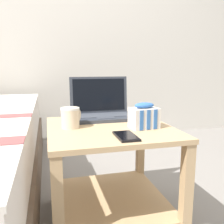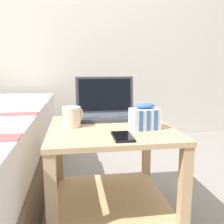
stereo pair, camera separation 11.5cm
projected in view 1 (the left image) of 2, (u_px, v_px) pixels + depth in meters
The scene contains 7 objects.
ground_plane at pixel (110, 221), 1.30m from camera, with size 8.00×8.00×0.00m, color gray.
back_wall at pixel (72, 23), 2.62m from camera, with size 8.00×0.05×2.50m.
bedside_table at pixel (110, 162), 1.24m from camera, with size 0.59×0.60×0.51m.
laptop at pixel (102, 110), 1.41m from camera, with size 0.34×0.24×0.23m.
mug_front_left at pixel (71, 117), 1.18m from camera, with size 0.11×0.11×0.10m.
snack_bag at pixel (144, 117), 1.17m from camera, with size 0.14×0.10×0.12m.
cell_phone at pixel (126, 136), 1.03m from camera, with size 0.08×0.15×0.01m.
Camera 1 is at (-0.29, -1.14, 0.80)m, focal length 40.00 mm.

